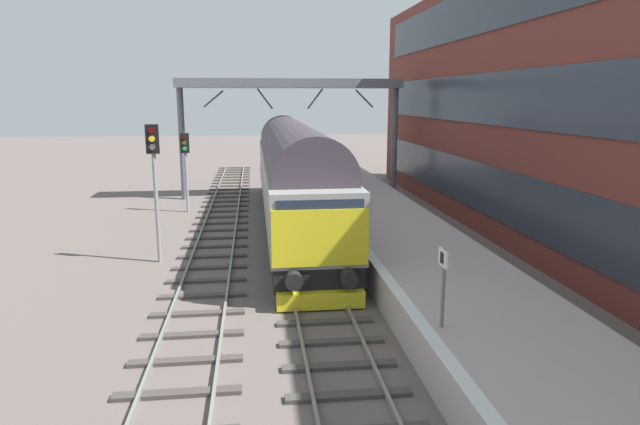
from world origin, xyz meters
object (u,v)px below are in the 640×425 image
at_px(diesel_locomotive, 294,172).
at_px(signal_post_mid, 186,161).
at_px(signal_post_near, 155,176).
at_px(platform_number_sign, 443,275).

bearing_deg(diesel_locomotive, signal_post_mid, 143.24).
xyz_separation_m(signal_post_near, platform_number_sign, (7.23, -8.85, -0.95)).
bearing_deg(signal_post_mid, signal_post_near, -90.00).
relative_size(signal_post_mid, platform_number_sign, 2.37).
height_order(signal_post_near, platform_number_sign, signal_post_near).
distance_m(signal_post_near, platform_number_sign, 11.46).
relative_size(signal_post_near, platform_number_sign, 2.87).
distance_m(signal_post_mid, platform_number_sign, 19.03).
distance_m(diesel_locomotive, signal_post_near, 7.13).
bearing_deg(signal_post_near, diesel_locomotive, 43.69).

